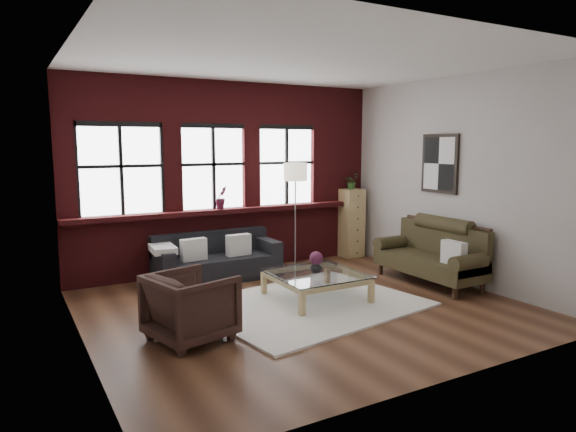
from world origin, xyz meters
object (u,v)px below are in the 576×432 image
armchair (191,307)px  vintage_settee (429,252)px  dark_sofa (217,257)px  floor_lamp (295,212)px  vase (316,267)px  coffee_table (316,287)px  drawer_chest (351,223)px

armchair → vintage_settee: bearing=-98.6°
dark_sofa → floor_lamp: floor_lamp is taller
dark_sofa → vase: 1.89m
coffee_table → vase: (0.00, 0.00, 0.28)m
vase → armchair: bearing=-164.3°
vase → floor_lamp: bearing=68.9°
armchair → floor_lamp: 3.55m
vintage_settee → floor_lamp: floor_lamp is taller
vintage_settee → floor_lamp: (-1.33, 1.85, 0.50)m
dark_sofa → coffee_table: dark_sofa is taller
floor_lamp → drawer_chest: bearing=13.5°
vase → coffee_table: bearing=0.0°
vintage_settee → floor_lamp: 2.33m
armchair → vase: (2.00, 0.56, 0.09)m
vintage_settee → coffee_table: (-1.99, 0.14, -0.30)m
vintage_settee → vase: bearing=176.1°
floor_lamp → dark_sofa: bearing=179.6°
vintage_settee → floor_lamp: bearing=125.7°
drawer_chest → armchair: bearing=-147.4°
vase → drawer_chest: (2.11, 2.06, 0.18)m
vase → drawer_chest: drawer_chest is taller
dark_sofa → vase: dark_sofa is taller
vintage_settee → coffee_table: size_ratio=1.54×
dark_sofa → floor_lamp: (1.44, -0.01, 0.64)m
floor_lamp → armchair: bearing=-139.5°
coffee_table → dark_sofa: bearing=114.4°
dark_sofa → coffee_table: bearing=-65.6°
dark_sofa → vase: bearing=-65.6°
coffee_table → drawer_chest: drawer_chest is taller
coffee_table → armchair: bearing=-164.3°
dark_sofa → armchair: size_ratio=2.35×
vintage_settee → floor_lamp: size_ratio=0.93×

